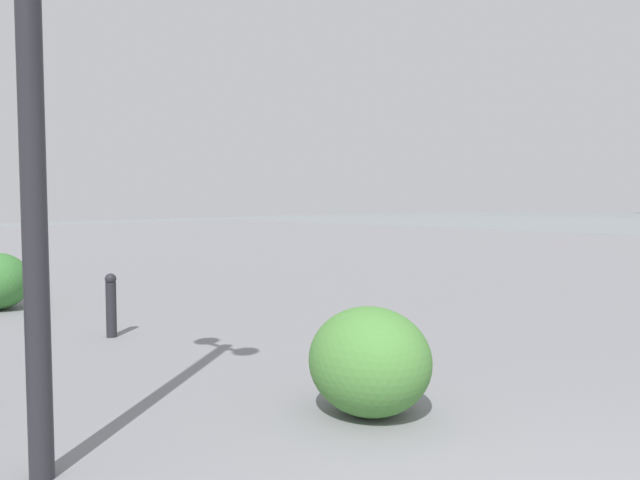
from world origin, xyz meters
TOP-DOWN VIEW (x-y plane):
  - bollard_near at (6.26, -1.10)m, footprint 0.13×0.13m
  - shrub_round at (2.40, -1.17)m, footprint 0.96×0.86m

SIDE VIEW (x-z plane):
  - bollard_near at x=6.26m, z-range 0.02..0.76m
  - shrub_round at x=2.40m, z-range 0.00..0.82m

